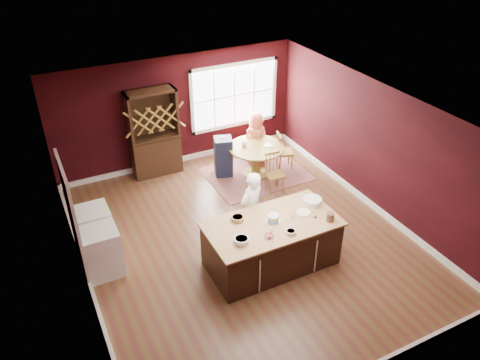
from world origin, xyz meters
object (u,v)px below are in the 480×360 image
hutch (154,133)px  dryer (94,231)px  baker (251,209)px  kitchen_island (271,244)px  high_chair (223,156)px  dining_table (256,155)px  layer_cake (273,218)px  seated_woman (256,138)px  chair_north (252,139)px  toddler (221,145)px  chair_east (285,151)px  chair_south (275,173)px  washer (102,252)px

hutch → dryer: bearing=-130.1°
baker → dryer: bearing=-40.9°
kitchen_island → high_chair: size_ratio=2.34×
dining_table → hutch: (-2.08, 1.16, 0.51)m
baker → layer_cake: 0.71m
seated_woman → hutch: 2.47m
dining_table → layer_cake: 3.15m
chair_north → high_chair: bearing=-2.8°
chair_north → hutch: 2.46m
toddler → seated_woman: bearing=10.3°
dining_table → chair_east: bearing=-1.6°
baker → seated_woman: bearing=-139.6°
dining_table → hutch: size_ratio=0.63×
chair_south → toddler: 1.45m
dining_table → layer_cake: bearing=-113.0°
chair_north → washer: size_ratio=1.16×
chair_north → dryer: 4.73m
kitchen_island → layer_cake: bearing=46.7°
baker → hutch: size_ratio=0.74×
kitchen_island → washer: (-2.76, 1.14, 0.02)m
chair_east → toddler: (-1.53, 0.37, 0.34)m
dryer → toddler: bearing=24.4°
kitchen_island → chair_south: (1.29, 2.09, 0.02)m
layer_cake → seated_woman: (1.49, 3.41, -0.31)m
chair_east → baker: bearing=152.6°
dining_table → chair_south: chair_south is taller
chair_south → dryer: (-4.05, -0.31, 0.00)m
hutch → kitchen_island: bearing=-78.6°
toddler → dryer: bearing=-155.6°
kitchen_island → washer: bearing=157.7°
chair_south → high_chair: (-0.72, 1.18, 0.04)m
baker → toddler: (0.54, 2.55, 0.04)m
chair_south → chair_north: size_ratio=0.87×
chair_east → hutch: (-2.87, 1.18, 0.58)m
seated_woman → washer: seated_woman is taller
chair_north → chair_east: bearing=94.5°
toddler → hutch: bearing=148.7°
layer_cake → toddler: layer_cake is taller
toddler → dryer: toddler is taller
kitchen_island → hutch: size_ratio=1.12×
chair_north → seated_woman: bearing=57.7°
baker → high_chair: baker is taller
chair_south → hutch: hutch is taller
dining_table → toddler: 0.87m
dining_table → chair_south: (0.03, -0.83, -0.07)m
dining_table → baker: 2.56m
layer_cake → hutch: 4.12m
dining_table → washer: (-4.02, -1.78, -0.08)m
layer_cake → chair_north: bearing=67.5°
high_chair → layer_cake: bearing=-81.7°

